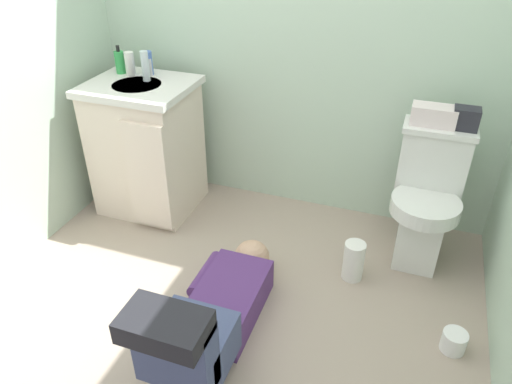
# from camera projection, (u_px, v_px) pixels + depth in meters

# --- Properties ---
(ground_plane) EXTENTS (2.93, 2.99, 0.04)m
(ground_plane) POSITION_uv_depth(u_px,v_px,m) (232.00, 301.00, 2.46)
(ground_plane) COLOR tan
(wall_back) EXTENTS (2.59, 0.08, 2.40)m
(wall_back) POSITION_uv_depth(u_px,v_px,m) (298.00, 10.00, 2.64)
(wall_back) COLOR #B3CDB5
(wall_back) RESTS_ON ground_plane
(toilet) EXTENTS (0.36, 0.46, 0.75)m
(toilet) POSITION_uv_depth(u_px,v_px,m) (426.00, 199.00, 2.56)
(toilet) COLOR silver
(toilet) RESTS_ON ground_plane
(vanity_cabinet) EXTENTS (0.60, 0.53, 0.82)m
(vanity_cabinet) POSITION_uv_depth(u_px,v_px,m) (147.00, 147.00, 2.96)
(vanity_cabinet) COLOR beige
(vanity_cabinet) RESTS_ON ground_plane
(faucet) EXTENTS (0.02, 0.02, 0.10)m
(faucet) POSITION_uv_depth(u_px,v_px,m) (150.00, 67.00, 2.84)
(faucet) COLOR silver
(faucet) RESTS_ON vanity_cabinet
(person_plumber) EXTENTS (0.39, 1.06, 0.52)m
(person_plumber) POSITION_uv_depth(u_px,v_px,m) (211.00, 314.00, 2.13)
(person_plumber) COLOR #512D6B
(person_plumber) RESTS_ON ground_plane
(tissue_box) EXTENTS (0.22, 0.11, 0.10)m
(tissue_box) POSITION_uv_depth(u_px,v_px,m) (434.00, 115.00, 2.42)
(tissue_box) COLOR silver
(tissue_box) RESTS_ON toilet
(toiletry_bag) EXTENTS (0.12, 0.09, 0.11)m
(toiletry_bag) POSITION_uv_depth(u_px,v_px,m) (466.00, 119.00, 2.37)
(toiletry_bag) COLOR #26262D
(toiletry_bag) RESTS_ON toilet
(soap_dispenser) EXTENTS (0.06, 0.06, 0.17)m
(soap_dispenser) POSITION_uv_depth(u_px,v_px,m) (120.00, 62.00, 2.87)
(soap_dispenser) COLOR green
(soap_dispenser) RESTS_ON vanity_cabinet
(bottle_white) EXTENTS (0.05, 0.05, 0.14)m
(bottle_white) POSITION_uv_depth(u_px,v_px,m) (130.00, 64.00, 2.83)
(bottle_white) COLOR white
(bottle_white) RESTS_ON vanity_cabinet
(bottle_blue) EXTENTS (0.06, 0.06, 0.14)m
(bottle_blue) POSITION_uv_depth(u_px,v_px,m) (148.00, 63.00, 2.85)
(bottle_blue) COLOR #4666B7
(bottle_blue) RESTS_ON vanity_cabinet
(bottle_clear) EXTENTS (0.04, 0.04, 0.17)m
(bottle_clear) POSITION_uv_depth(u_px,v_px,m) (145.00, 66.00, 2.75)
(bottle_clear) COLOR silver
(bottle_clear) RESTS_ON vanity_cabinet
(paper_towel_roll) EXTENTS (0.11, 0.11, 0.22)m
(paper_towel_roll) POSITION_uv_depth(u_px,v_px,m) (354.00, 261.00, 2.53)
(paper_towel_roll) COLOR white
(paper_towel_roll) RESTS_ON ground_plane
(toilet_paper_roll) EXTENTS (0.11, 0.11, 0.10)m
(toilet_paper_roll) POSITION_uv_depth(u_px,v_px,m) (454.00, 341.00, 2.15)
(toilet_paper_roll) COLOR white
(toilet_paper_roll) RESTS_ON ground_plane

